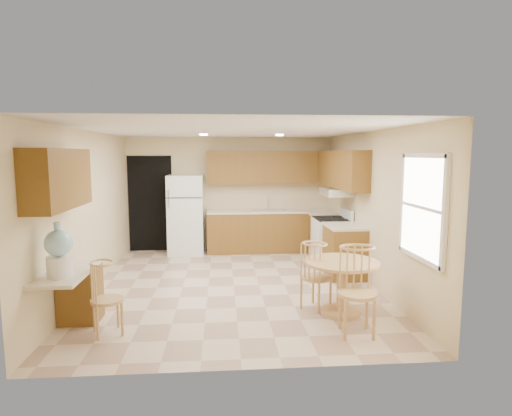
{
  "coord_description": "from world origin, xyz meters",
  "views": [
    {
      "loc": [
        -0.18,
        -6.77,
        2.14
      ],
      "look_at": [
        0.39,
        0.3,
        1.24
      ],
      "focal_mm": 30.0,
      "sensor_mm": 36.0,
      "label": 1
    }
  ],
  "objects": [
    {
      "name": "doorway",
      "position": [
        -1.75,
        2.73,
        1.05
      ],
      "size": [
        0.9,
        0.02,
        2.1
      ],
      "primitive_type": "cube",
      "color": "black",
      "rests_on": "floor"
    },
    {
      "name": "base_cab_right_b",
      "position": [
        1.95,
        0.4,
        0.43
      ],
      "size": [
        0.6,
        0.8,
        0.87
      ],
      "primitive_type": "cube",
      "color": "brown",
      "rests_on": "floor"
    },
    {
      "name": "wall_right",
      "position": [
        2.25,
        0.0,
        1.25
      ],
      "size": [
        0.02,
        5.5,
        2.5
      ],
      "primitive_type": "cube",
      "color": "beige",
      "rests_on": "floor"
    },
    {
      "name": "water_crock",
      "position": [
        -2.0,
        -1.95,
        1.05
      ],
      "size": [
        0.3,
        0.3,
        0.62
      ],
      "color": "white",
      "rests_on": "desk_top"
    },
    {
      "name": "ceiling",
      "position": [
        0.0,
        0.0,
        2.5
      ],
      "size": [
        4.5,
        5.5,
        0.02
      ],
      "primitive_type": "cube",
      "color": "white",
      "rests_on": "wall_back"
    },
    {
      "name": "counter_back",
      "position": [
        0.88,
        2.45,
        0.89
      ],
      "size": [
        2.75,
        0.63,
        0.04
      ],
      "primitive_type": "cube",
      "color": "beige",
      "rests_on": "base_cab_back"
    },
    {
      "name": "sink",
      "position": [
        0.85,
        2.45,
        0.91
      ],
      "size": [
        0.78,
        0.44,
        0.01
      ],
      "primitive_type": "cube",
      "color": "silver",
      "rests_on": "counter_back"
    },
    {
      "name": "desk_pedestal",
      "position": [
        -2.0,
        -1.32,
        0.36
      ],
      "size": [
        0.48,
        0.42,
        0.72
      ],
      "primitive_type": "cube",
      "color": "brown",
      "rests_on": "floor"
    },
    {
      "name": "chair_desk",
      "position": [
        -1.55,
        -1.84,
        0.53
      ],
      "size": [
        0.39,
        0.5,
        0.88
      ],
      "rotation": [
        0.0,
        0.0,
        -1.17
      ],
      "color": "tan",
      "rests_on": "floor"
    },
    {
      "name": "range_hood",
      "position": [
        2.0,
        1.18,
        1.42
      ],
      "size": [
        0.5,
        0.76,
        0.14
      ],
      "primitive_type": "cube",
      "color": "silver",
      "rests_on": "upper_cab_right"
    },
    {
      "name": "can_light_b",
      "position": [
        0.9,
        1.2,
        2.48
      ],
      "size": [
        0.14,
        0.14,
        0.02
      ],
      "primitive_type": "cylinder",
      "color": "white",
      "rests_on": "ceiling"
    },
    {
      "name": "upper_cab_left",
      "position": [
        -2.08,
        -1.6,
        1.85
      ],
      "size": [
        0.33,
        1.4,
        0.7
      ],
      "primitive_type": "cube",
      "color": "brown",
      "rests_on": "wall_left"
    },
    {
      "name": "wall_back",
      "position": [
        0.0,
        2.75,
        1.25
      ],
      "size": [
        4.5,
        0.02,
        2.5
      ],
      "primitive_type": "cube",
      "color": "beige",
      "rests_on": "floor"
    },
    {
      "name": "wall_left",
      "position": [
        -2.25,
        0.0,
        1.25
      ],
      "size": [
        0.02,
        5.5,
        2.5
      ],
      "primitive_type": "cube",
      "color": "beige",
      "rests_on": "floor"
    },
    {
      "name": "refrigerator",
      "position": [
        -0.95,
        2.4,
        0.84
      ],
      "size": [
        0.75,
        0.73,
        1.69
      ],
      "color": "white",
      "rests_on": "floor"
    },
    {
      "name": "wall_front",
      "position": [
        0.0,
        -2.75,
        1.25
      ],
      "size": [
        4.5,
        0.02,
        2.5
      ],
      "primitive_type": "cube",
      "color": "beige",
      "rests_on": "floor"
    },
    {
      "name": "window",
      "position": [
        2.23,
        -1.85,
        1.5
      ],
      "size": [
        0.06,
        1.12,
        1.3
      ],
      "color": "white",
      "rests_on": "wall_right"
    },
    {
      "name": "stove",
      "position": [
        1.92,
        1.18,
        0.47
      ],
      "size": [
        0.65,
        0.76,
        1.09
      ],
      "color": "white",
      "rests_on": "floor"
    },
    {
      "name": "dining_table",
      "position": [
        1.4,
        -1.36,
        0.48
      ],
      "size": [
        0.98,
        0.98,
        0.73
      ],
      "rotation": [
        0.0,
        0.0,
        -0.42
      ],
      "color": "tan",
      "rests_on": "floor"
    },
    {
      "name": "counter_right_b",
      "position": [
        1.95,
        0.4,
        0.89
      ],
      "size": [
        0.63,
        0.8,
        0.04
      ],
      "primitive_type": "cube",
      "color": "beige",
      "rests_on": "base_cab_right_b"
    },
    {
      "name": "base_cab_right_a",
      "position": [
        1.95,
        1.85,
        0.43
      ],
      "size": [
        0.6,
        0.59,
        0.87
      ],
      "primitive_type": "cube",
      "color": "brown",
      "rests_on": "floor"
    },
    {
      "name": "base_cab_back",
      "position": [
        0.88,
        2.45,
        0.43
      ],
      "size": [
        2.75,
        0.6,
        0.87
      ],
      "primitive_type": "cube",
      "color": "brown",
      "rests_on": "floor"
    },
    {
      "name": "counter_right_a",
      "position": [
        1.95,
        1.85,
        0.89
      ],
      "size": [
        0.63,
        0.59,
        0.04
      ],
      "primitive_type": "cube",
      "color": "beige",
      "rests_on": "base_cab_right_a"
    },
    {
      "name": "can_light_a",
      "position": [
        -0.5,
        1.2,
        2.48
      ],
      "size": [
        0.14,
        0.14,
        0.02
      ],
      "primitive_type": "cylinder",
      "color": "white",
      "rests_on": "ceiling"
    },
    {
      "name": "desk_top",
      "position": [
        -2.0,
        -1.7,
        0.75
      ],
      "size": [
        0.5,
        1.2,
        0.04
      ],
      "primitive_type": "cube",
      "color": "beige",
      "rests_on": "desk_pedestal"
    },
    {
      "name": "floor",
      "position": [
        0.0,
        0.0,
        0.0
      ],
      "size": [
        5.5,
        5.5,
        0.0
      ],
      "primitive_type": "plane",
      "color": "beige",
      "rests_on": "ground"
    },
    {
      "name": "chair_table_a",
      "position": [
        1.11,
        -1.2,
        0.56
      ],
      "size": [
        0.41,
        0.5,
        0.92
      ],
      "rotation": [
        0.0,
        0.0,
        -0.81
      ],
      "color": "tan",
      "rests_on": "floor"
    },
    {
      "name": "chair_table_b",
      "position": [
        1.4,
        -2.11,
        0.64
      ],
      "size": [
        0.46,
        0.46,
        1.04
      ],
      "rotation": [
        0.0,
        0.0,
        3.06
      ],
      "color": "tan",
      "rests_on": "floor"
    },
    {
      "name": "upper_cab_back",
      "position": [
        0.88,
        2.58,
        1.85
      ],
      "size": [
        2.75,
        0.33,
        0.7
      ],
      "primitive_type": "cube",
      "color": "brown",
      "rests_on": "wall_back"
    },
    {
      "name": "upper_cab_right",
      "position": [
        2.08,
        1.21,
        1.85
      ],
      "size": [
        0.33,
        2.42,
        0.7
      ],
      "primitive_type": "cube",
      "color": "brown",
      "rests_on": "wall_right"
    }
  ]
}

